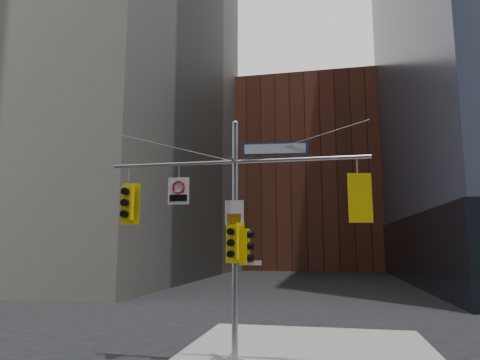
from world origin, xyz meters
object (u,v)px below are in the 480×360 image
at_px(traffic_light_east_arm, 358,198).
at_px(traffic_light_pole_side, 246,246).
at_px(signal_assembly, 235,214).
at_px(regulatory_sign_arm, 179,190).
at_px(traffic_light_pole_front, 233,243).
at_px(street_sign_blade, 275,149).
at_px(traffic_light_west_arm, 128,203).

xyz_separation_m(traffic_light_east_arm, traffic_light_pole_side, (-3.27, 0.00, -1.35)).
height_order(signal_assembly, traffic_light_east_arm, signal_assembly).
bearing_deg(regulatory_sign_arm, traffic_light_pole_side, -1.55).
distance_m(traffic_light_pole_front, street_sign_blade, 3.06).
bearing_deg(traffic_light_east_arm, street_sign_blade, -10.18).
bearing_deg(street_sign_blade, regulatory_sign_arm, 175.38).
xyz_separation_m(traffic_light_west_arm, traffic_light_pole_front, (3.49, -0.28, -1.25)).
bearing_deg(signal_assembly, traffic_light_west_arm, 179.78).
bearing_deg(traffic_light_pole_side, traffic_light_east_arm, -81.38).
distance_m(traffic_light_west_arm, street_sign_blade, 4.96).
xyz_separation_m(signal_assembly, street_sign_blade, (1.22, 0.00, 1.93)).
distance_m(traffic_light_pole_front, regulatory_sign_arm, 2.43).
bearing_deg(traffic_light_pole_side, traffic_light_west_arm, 98.43).
relative_size(signal_assembly, traffic_light_pole_front, 6.78).
relative_size(traffic_light_pole_side, street_sign_blade, 0.53).
bearing_deg(traffic_light_west_arm, traffic_light_pole_front, -3.49).
relative_size(traffic_light_west_arm, traffic_light_east_arm, 0.95).
bearing_deg(traffic_light_pole_front, traffic_light_pole_side, 48.95).
bearing_deg(traffic_light_west_arm, regulatory_sign_arm, -0.02).
relative_size(traffic_light_east_arm, regulatory_sign_arm, 1.66).
bearing_deg(traffic_light_west_arm, traffic_light_pole_side, 0.92).
relative_size(traffic_light_west_arm, regulatory_sign_arm, 1.58).
relative_size(signal_assembly, traffic_light_east_arm, 5.76).
bearing_deg(traffic_light_west_arm, traffic_light_east_arm, 1.01).
height_order(traffic_light_west_arm, traffic_light_east_arm, traffic_light_east_arm).
height_order(traffic_light_pole_front, regulatory_sign_arm, regulatory_sign_arm).
xyz_separation_m(signal_assembly, traffic_light_west_arm, (-3.49, 0.01, 0.38)).
relative_size(traffic_light_west_arm, street_sign_blade, 0.68).
height_order(traffic_light_pole_side, traffic_light_pole_front, traffic_light_pole_front).
bearing_deg(traffic_light_pole_side, traffic_light_pole_front, 138.39).
relative_size(traffic_light_east_arm, street_sign_blade, 0.72).
distance_m(traffic_light_west_arm, traffic_light_pole_front, 3.71).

